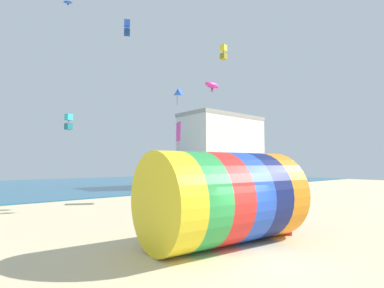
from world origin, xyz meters
TOP-DOWN VIEW (x-y plane):
  - ground_plane at (0.00, 0.00)m, footprint 120.00×120.00m
  - sea at (0.00, 41.23)m, footprint 120.00×40.00m
  - giant_inflatable_tube at (0.75, 2.26)m, footprint 6.97×4.43m
  - kite_handler at (4.80, 2.06)m, footprint 0.27×0.39m
  - kite_magenta_parafoil at (0.90, 3.07)m, footprint 0.91×0.43m
  - kite_blue_box at (-0.43, 8.65)m, footprint 0.43×0.43m
  - kite_cyan_box at (-0.70, 17.36)m, footprint 0.56×0.56m
  - kite_blue_delta at (5.48, 11.56)m, footprint 0.95×1.05m
  - kite_yellow_box at (9.80, 10.70)m, footprint 0.52×0.52m
  - kite_blue_parafoil at (-1.15, 16.90)m, footprint 0.74×0.60m
  - kite_magenta_diamond at (7.81, 14.37)m, footprint 0.47×1.13m
  - bystander_near_water at (6.71, 12.90)m, footprint 0.38×0.25m
  - promenade_building at (23.56, 24.09)m, footprint 12.54×6.39m
  - cooler_box at (4.05, 1.45)m, footprint 0.62×0.63m

SIDE VIEW (x-z plane):
  - ground_plane at x=0.00m, z-range 0.00..0.00m
  - sea at x=0.00m, z-range 0.00..0.10m
  - cooler_box at x=4.05m, z-range 0.00..0.36m
  - bystander_near_water at x=6.71m, z-range 0.02..1.68m
  - kite_handler at x=4.80m, z-range 0.02..1.75m
  - giant_inflatable_tube at x=0.75m, z-range 0.00..3.78m
  - promenade_building at x=23.56m, z-range 0.01..10.43m
  - kite_magenta_diamond at x=7.81m, z-range 4.69..7.56m
  - kite_cyan_box at x=-0.70m, z-range 5.91..7.22m
  - kite_magenta_parafoil at x=0.90m, z-range 6.62..7.08m
  - kite_blue_delta at x=5.48m, z-range 8.06..9.38m
  - kite_blue_box at x=-0.43m, z-range 10.64..11.57m
  - kite_yellow_box at x=9.80m, z-range 12.14..13.44m
  - kite_blue_parafoil at x=-1.15m, z-range 15.67..16.04m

